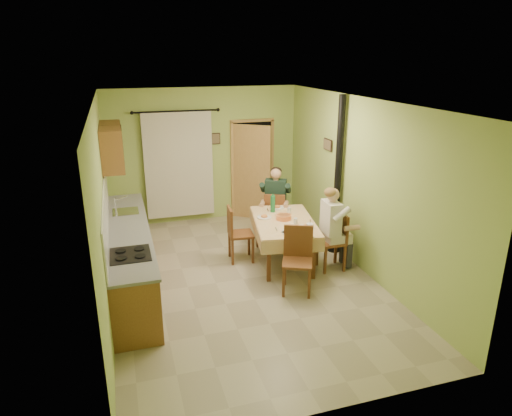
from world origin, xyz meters
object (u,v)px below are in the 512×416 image
object	(u,v)px
chair_near	(297,273)
man_right	(333,219)
chair_far	(275,225)
stove_flue	(337,197)
chair_right	(332,252)
chair_left	(240,244)
man_far	(275,195)
dining_table	(284,241)

from	to	relation	value
chair_near	man_right	world-z (taller)	man_right
chair_far	stove_flue	xyz separation A→B (m)	(0.85, -0.85, 0.74)
chair_right	chair_far	bearing A→B (deg)	19.13
chair_left	man_far	distance (m)	1.31
chair_far	stove_flue	distance (m)	1.41
chair_near	stove_flue	size ratio (longest dim) A/B	0.36
chair_near	chair_right	distance (m)	1.01
chair_near	chair_left	distance (m)	1.42
chair_far	chair_right	size ratio (longest dim) A/B	0.99
chair_right	man_far	size ratio (longest dim) A/B	0.69
chair_near	man_right	bearing A→B (deg)	-122.48
dining_table	chair_left	size ratio (longest dim) A/B	1.85
dining_table	chair_left	world-z (taller)	chair_left
dining_table	chair_near	bearing A→B (deg)	-89.09
man_far	stove_flue	distance (m)	1.21
chair_near	chair_left	xyz separation A→B (m)	(-0.53, 1.32, -0.00)
chair_left	stove_flue	bearing A→B (deg)	91.39
man_far	chair_left	bearing A→B (deg)	-115.37
chair_right	man_far	distance (m)	1.69
chair_near	stove_flue	xyz separation A→B (m)	(1.22, 1.20, 0.73)
dining_table	chair_right	world-z (taller)	chair_right
man_far	chair_right	bearing A→B (deg)	-47.48
man_right	dining_table	bearing A→B (deg)	55.23
dining_table	chair_right	xyz separation A→B (m)	(0.67, -0.48, -0.09)
man_far	man_right	size ratio (longest dim) A/B	1.00
chair_far	chair_right	bearing A→B (deg)	-47.16
chair_far	chair_left	bearing A→B (deg)	-115.65
chair_left	man_far	xyz separation A→B (m)	(0.91, 0.74, 0.59)
chair_right	chair_near	bearing A→B (deg)	124.79
chair_far	chair_right	world-z (taller)	chair_right
chair_far	chair_left	world-z (taller)	chair_left
dining_table	man_far	bearing A→B (deg)	89.04
man_far	man_right	distance (m)	1.58
man_far	dining_table	bearing A→B (deg)	-76.01
chair_right	stove_flue	distance (m)	1.05
chair_far	man_right	distance (m)	1.67
chair_far	chair_left	size ratio (longest dim) A/B	0.98
chair_near	man_far	distance (m)	2.18
dining_table	man_right	size ratio (longest dim) A/B	1.29
dining_table	stove_flue	bearing A→B (deg)	19.24
dining_table	man_right	xyz separation A→B (m)	(0.66, -0.48, 0.50)
chair_near	man_far	xyz separation A→B (m)	(0.37, 2.06, 0.59)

